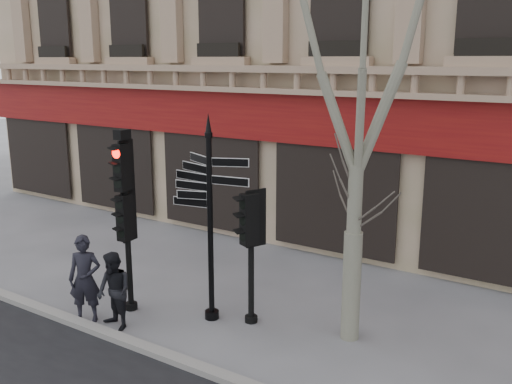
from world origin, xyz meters
TOP-DOWN VIEW (x-y plane):
  - ground at (0.00, 0.00)m, footprint 80.00×80.00m
  - kerb at (0.00, -1.40)m, footprint 80.00×0.25m
  - fingerpost at (-0.45, 0.32)m, footprint 1.73×1.73m
  - traffic_signal_main at (-2.13, -0.27)m, footprint 0.45×0.34m
  - traffic_signal_secondary at (0.30, 0.62)m, footprint 0.53×0.46m
  - plane_tree at (2.21, 1.08)m, footprint 3.01×3.01m
  - pedestrian_a at (-2.47, -1.12)m, footprint 0.77×0.70m
  - pedestrian_b at (-1.75, -1.05)m, footprint 0.85×0.73m

SIDE VIEW (x-z plane):
  - ground at x=0.00m, z-range 0.00..0.00m
  - kerb at x=0.00m, z-range 0.00..0.12m
  - pedestrian_b at x=-1.75m, z-range 0.00..1.53m
  - pedestrian_a at x=-2.47m, z-range 0.00..1.76m
  - traffic_signal_secondary at x=0.30m, z-range 0.52..3.15m
  - traffic_signal_main at x=-2.13m, z-range 0.50..4.26m
  - fingerpost at x=-0.45m, z-range 0.71..4.84m
  - plane_tree at x=2.21m, z-range 1.61..9.61m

